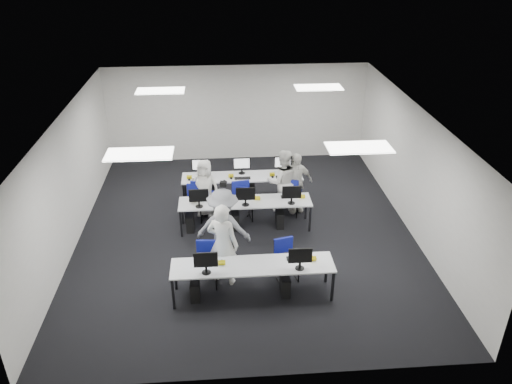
{
  "coord_description": "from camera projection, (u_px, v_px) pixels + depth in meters",
  "views": [
    {
      "loc": [
        -0.54,
        -10.35,
        6.52
      ],
      "look_at": [
        0.26,
        0.15,
        1.0
      ],
      "focal_mm": 35.0,
      "sensor_mm": 36.0,
      "label": 1
    }
  ],
  "objects": [
    {
      "name": "chair_2",
      "position": [
        195.0,
        209.0,
        12.62
      ],
      "size": [
        0.51,
        0.54,
        0.89
      ],
      "rotation": [
        0.0,
        0.0,
        -0.16
      ],
      "color": "navy",
      "rests_on": "ground"
    },
    {
      "name": "student_1",
      "position": [
        283.0,
        181.0,
        12.71
      ],
      "size": [
        0.88,
        0.71,
        1.71
      ],
      "primitive_type": "imported",
      "rotation": [
        0.0,
        0.0,
        3.22
      ],
      "color": "white",
      "rests_on": "ground"
    },
    {
      "name": "chair_5",
      "position": [
        203.0,
        201.0,
        12.92
      ],
      "size": [
        0.61,
        0.64,
        0.97
      ],
      "rotation": [
        0.0,
        0.0,
        -0.3
      ],
      "color": "navy",
      "rests_on": "ground"
    },
    {
      "name": "chair_6",
      "position": [
        243.0,
        203.0,
        12.93
      ],
      "size": [
        0.53,
        0.55,
        0.83
      ],
      "rotation": [
        0.0,
        0.0,
        -0.32
      ],
      "color": "navy",
      "rests_on": "ground"
    },
    {
      "name": "chair_1",
      "position": [
        286.0,
        267.0,
        10.45
      ],
      "size": [
        0.53,
        0.56,
        0.88
      ],
      "rotation": [
        0.0,
        0.0,
        0.24
      ],
      "color": "navy",
      "rests_on": "ground"
    },
    {
      "name": "chair_3",
      "position": [
        242.0,
        207.0,
        12.64
      ],
      "size": [
        0.53,
        0.57,
        0.96
      ],
      "rotation": [
        0.0,
        0.0,
        0.14
      ],
      "color": "navy",
      "rests_on": "ground"
    },
    {
      "name": "student_0",
      "position": [
        223.0,
        244.0,
        10.07
      ],
      "size": [
        0.78,
        0.67,
        1.82
      ],
      "primitive_type": "imported",
      "rotation": [
        0.0,
        0.0,
        2.73
      ],
      "color": "white",
      "rests_on": "ground"
    },
    {
      "name": "desk_mid",
      "position": [
        245.0,
        203.0,
        12.07
      ],
      "size": [
        3.2,
        0.7,
        0.73
      ],
      "color": "silver",
      "rests_on": "ground"
    },
    {
      "name": "ceiling_panels",
      "position": [
        245.0,
        115.0,
        10.82
      ],
      "size": [
        5.2,
        4.6,
        0.02
      ],
      "color": "white",
      "rests_on": "room"
    },
    {
      "name": "student_2",
      "position": [
        205.0,
        188.0,
        12.62
      ],
      "size": [
        0.84,
        0.65,
        1.51
      ],
      "primitive_type": "imported",
      "rotation": [
        0.0,
        0.0,
        -0.26
      ],
      "color": "white",
      "rests_on": "ground"
    },
    {
      "name": "dslr_camera",
      "position": [
        223.0,
        184.0,
        10.36
      ],
      "size": [
        0.17,
        0.2,
        0.1
      ],
      "primitive_type": "cube",
      "rotation": [
        0.0,
        0.0,
        2.94
      ],
      "color": "black",
      "rests_on": "photographer"
    },
    {
      "name": "room",
      "position": [
        245.0,
        176.0,
        11.51
      ],
      "size": [
        9.0,
        9.02,
        3.0
      ],
      "color": "black",
      "rests_on": "ground"
    },
    {
      "name": "photographer",
      "position": [
        223.0,
        228.0,
        10.65
      ],
      "size": [
        1.27,
        0.89,
        1.8
      ],
      "primitive_type": "imported",
      "rotation": [
        0.0,
        0.0,
        2.94
      ],
      "color": "slate",
      "rests_on": "ground"
    },
    {
      "name": "student_3",
      "position": [
        295.0,
        183.0,
        12.75
      ],
      "size": [
        1.02,
        0.64,
        1.62
      ],
      "primitive_type": "imported",
      "rotation": [
        0.0,
        0.0,
        0.28
      ],
      "color": "white",
      "rests_on": "ground"
    },
    {
      "name": "equipment_front",
      "position": [
        243.0,
        281.0,
        9.89
      ],
      "size": [
        2.51,
        0.41,
        1.19
      ],
      "color": "#0C4E9E",
      "rests_on": "desk_front"
    },
    {
      "name": "handbag",
      "position": [
        195.0,
        197.0,
        11.97
      ],
      "size": [
        0.36,
        0.29,
        0.25
      ],
      "primitive_type": "ellipsoid",
      "rotation": [
        0.0,
        0.0,
        0.35
      ],
      "color": "olive",
      "rests_on": "desk_mid"
    },
    {
      "name": "chair_4",
      "position": [
        290.0,
        203.0,
        12.88
      ],
      "size": [
        0.55,
        0.58,
        0.91
      ],
      "rotation": [
        0.0,
        0.0,
        -0.23
      ],
      "color": "navy",
      "rests_on": "ground"
    },
    {
      "name": "chair_7",
      "position": [
        291.0,
        199.0,
        13.04
      ],
      "size": [
        0.62,
        0.65,
        0.96
      ],
      "rotation": [
        0.0,
        0.0,
        -0.37
      ],
      "color": "navy",
      "rests_on": "ground"
    },
    {
      "name": "chair_0",
      "position": [
        207.0,
        271.0,
        10.29
      ],
      "size": [
        0.49,
        0.53,
        0.93
      ],
      "rotation": [
        0.0,
        0.0,
        -0.08
      ],
      "color": "navy",
      "rests_on": "ground"
    },
    {
      "name": "equipment_mid",
      "position": [
        238.0,
        215.0,
        12.19
      ],
      "size": [
        2.91,
        0.41,
        1.19
      ],
      "color": "white",
      "rests_on": "desk_mid"
    },
    {
      "name": "desk_back",
      "position": [
        242.0,
        178.0,
        13.3
      ],
      "size": [
        3.2,
        0.7,
        0.73
      ],
      "color": "silver",
      "rests_on": "ground"
    },
    {
      "name": "desk_front",
      "position": [
        253.0,
        267.0,
        9.77
      ],
      "size": [
        3.2,
        0.7,
        0.73
      ],
      "color": "silver",
      "rests_on": "ground"
    },
    {
      "name": "equipment_back",
      "position": [
        249.0,
        188.0,
        13.48
      ],
      "size": [
        2.91,
        0.41,
        1.19
      ],
      "color": "white",
      "rests_on": "desk_back"
    }
  ]
}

